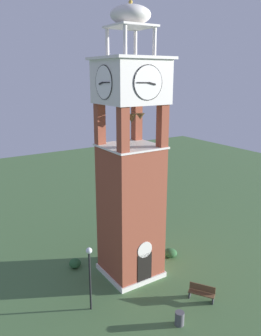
{
  "coord_description": "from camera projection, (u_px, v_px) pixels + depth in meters",
  "views": [
    {
      "loc": [
        -11.35,
        -17.63,
        13.4
      ],
      "look_at": [
        0.0,
        0.0,
        7.62
      ],
      "focal_mm": 36.09,
      "sensor_mm": 36.0,
      "label": 1
    }
  ],
  "objects": [
    {
      "name": "clock_tower",
      "position": [
        131.0,
        175.0,
        21.87
      ],
      "size": [
        3.99,
        3.99,
        17.53
      ],
      "color": "brown",
      "rests_on": "ground"
    },
    {
      "name": "lamp_post",
      "position": [
        90.0,
        267.0,
        19.29
      ],
      "size": [
        0.36,
        0.36,
        4.03
      ],
      "color": "black",
      "rests_on": "ground"
    },
    {
      "name": "shrub_near_entry",
      "position": [
        148.0,
        253.0,
        25.75
      ],
      "size": [
        0.88,
        0.88,
        0.61
      ],
      "primitive_type": "ellipsoid",
      "color": "#28562D",
      "rests_on": "ground"
    },
    {
      "name": "ground",
      "position": [
        130.0,
        272.0,
        23.77
      ],
      "size": [
        80.0,
        80.0,
        0.0
      ],
      "primitive_type": "plane",
      "color": "#476B3D"
    },
    {
      "name": "shrub_left_of_tower",
      "position": [
        75.0,
        263.0,
        24.28
      ],
      "size": [
        0.85,
        0.85,
        0.67
      ],
      "primitive_type": "ellipsoid",
      "color": "#28562D",
      "rests_on": "ground"
    },
    {
      "name": "park_bench",
      "position": [
        202.0,
        292.0,
        20.78
      ],
      "size": [
        1.25,
        1.58,
        0.95
      ],
      "color": "brown",
      "rests_on": "ground"
    },
    {
      "name": "shrub_behind_bench",
      "position": [
        170.0,
        253.0,
        25.74
      ],
      "size": [
        1.01,
        1.01,
        0.61
      ],
      "primitive_type": "ellipsoid",
      "color": "#28562D",
      "rests_on": "ground"
    },
    {
      "name": "trash_bin",
      "position": [
        180.0,
        318.0,
        18.67
      ],
      "size": [
        0.52,
        0.52,
        0.8
      ],
      "primitive_type": "cylinder",
      "color": "#4C4C51",
      "rests_on": "ground"
    }
  ]
}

